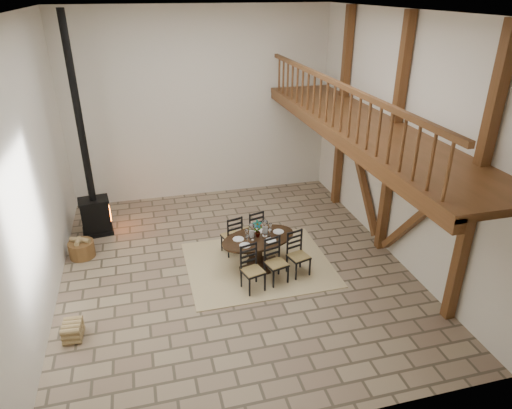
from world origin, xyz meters
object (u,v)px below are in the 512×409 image
object	(u,v)px
log_stack	(73,330)
dining_table	(261,252)
log_basket	(82,249)
wood_stove	(91,191)

from	to	relation	value
log_stack	dining_table	bearing A→B (deg)	19.58
log_basket	log_stack	world-z (taller)	log_basket
dining_table	wood_stove	distance (m)	4.23
wood_stove	log_basket	size ratio (longest dim) A/B	9.11
wood_stove	log_stack	distance (m)	3.83
log_basket	log_stack	distance (m)	2.68
dining_table	wood_stove	bearing A→B (deg)	129.47
log_stack	wood_stove	bearing A→B (deg)	86.58
log_basket	log_stack	bearing A→B (deg)	-88.74
dining_table	log_stack	world-z (taller)	dining_table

